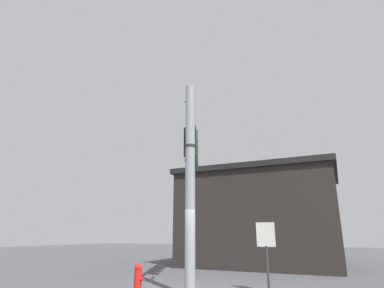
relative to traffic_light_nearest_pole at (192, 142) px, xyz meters
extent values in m
cylinder|color=gray|center=(0.89, -1.75, -1.92)|extent=(0.32, 0.32, 6.77)
cylinder|color=gray|center=(-0.35, 0.65, 0.78)|extent=(2.64, 4.89, 0.17)
cylinder|color=black|center=(0.00, -0.02, 0.61)|extent=(0.08, 0.08, 0.18)
cube|color=#194723|center=(0.00, -0.02, -0.01)|extent=(0.36, 0.30, 1.05)
sphere|color=red|center=(0.00, 0.17, 0.34)|extent=(0.22, 0.22, 0.22)
cube|color=#194723|center=(0.00, 0.19, 0.44)|extent=(0.24, 0.20, 0.03)
sphere|color=brown|center=(0.00, 0.17, -0.01)|extent=(0.22, 0.22, 0.22)
cube|color=#194723|center=(0.00, 0.19, 0.09)|extent=(0.24, 0.20, 0.03)
sphere|color=#0F4C19|center=(0.00, 0.17, -0.36)|extent=(0.22, 0.22, 0.22)
cube|color=#194723|center=(0.00, 0.19, -0.26)|extent=(0.24, 0.20, 0.03)
cube|color=black|center=(0.00, -0.19, -0.01)|extent=(0.54, 0.03, 1.22)
cylinder|color=black|center=(-0.45, 0.85, 0.61)|extent=(0.08, 0.08, 0.18)
cube|color=#194723|center=(-0.45, 0.85, -0.01)|extent=(0.36, 0.30, 1.05)
sphere|color=red|center=(-0.45, 1.04, 0.34)|extent=(0.22, 0.22, 0.22)
cube|color=#194723|center=(-0.45, 1.06, 0.44)|extent=(0.24, 0.20, 0.03)
sphere|color=brown|center=(-0.45, 1.04, -0.01)|extent=(0.22, 0.22, 0.22)
cube|color=#194723|center=(-0.45, 1.06, 0.09)|extent=(0.24, 0.20, 0.03)
sphere|color=#0F4C19|center=(-0.45, 1.04, -0.36)|extent=(0.22, 0.22, 0.22)
cube|color=#194723|center=(-0.45, 1.06, -0.26)|extent=(0.24, 0.20, 0.03)
cube|color=black|center=(-0.45, 0.68, -0.01)|extent=(0.54, 0.03, 1.22)
cylinder|color=black|center=(-0.90, 1.72, 0.61)|extent=(0.08, 0.08, 0.18)
cube|color=#194723|center=(-0.90, 1.72, -0.01)|extent=(0.36, 0.30, 1.05)
sphere|color=red|center=(-0.90, 1.91, 0.34)|extent=(0.22, 0.22, 0.22)
cube|color=#194723|center=(-0.90, 1.93, 0.44)|extent=(0.24, 0.20, 0.03)
sphere|color=brown|center=(-0.90, 1.91, -0.01)|extent=(0.22, 0.22, 0.22)
cube|color=#194723|center=(-0.90, 1.93, 0.09)|extent=(0.24, 0.20, 0.03)
sphere|color=#0F4C19|center=(-0.90, 1.91, -0.36)|extent=(0.22, 0.22, 0.22)
cube|color=#194723|center=(-0.90, 1.93, -0.26)|extent=(0.24, 0.20, 0.03)
cube|color=black|center=(-0.90, 1.55, -0.01)|extent=(0.54, 0.03, 1.22)
cylinder|color=black|center=(-1.35, 2.59, 0.61)|extent=(0.08, 0.08, 0.18)
cube|color=#194723|center=(-1.35, 2.59, -0.01)|extent=(0.36, 0.30, 1.05)
sphere|color=red|center=(-1.35, 2.78, 0.34)|extent=(0.22, 0.22, 0.22)
cube|color=#194723|center=(-1.35, 2.80, 0.44)|extent=(0.24, 0.20, 0.03)
sphere|color=brown|center=(-1.35, 2.78, -0.01)|extent=(0.22, 0.22, 0.22)
cube|color=#194723|center=(-1.35, 2.80, 0.09)|extent=(0.24, 0.20, 0.03)
sphere|color=#0F4C19|center=(-1.35, 2.78, -0.36)|extent=(0.22, 0.22, 0.22)
cube|color=#194723|center=(-1.35, 2.80, -0.26)|extent=(0.24, 0.20, 0.03)
cube|color=black|center=(-1.35, 2.42, -0.01)|extent=(0.54, 0.03, 1.22)
cube|color=#147238|center=(0.60, -1.18, -0.72)|extent=(0.45, 0.84, 0.22)
cube|color=white|center=(0.60, -1.19, -0.72)|extent=(0.43, 0.83, 0.04)
cylinder|color=#262626|center=(0.89, -1.75, -0.72)|extent=(0.36, 0.36, 0.08)
ellipsoid|color=#4C4742|center=(-2.31, 3.54, 3.65)|extent=(0.23, 0.24, 0.08)
cube|color=#4C4742|center=(-2.29, 3.52, 3.66)|extent=(0.28, 0.26, 0.12)
cube|color=#4C4742|center=(-2.32, 3.55, 3.66)|extent=(0.29, 0.27, 0.03)
cube|color=#282321|center=(0.19, 8.89, -2.75)|extent=(8.98, 8.49, 5.10)
cube|color=black|center=(-0.10, 13.15, -2.50)|extent=(7.68, 1.50, 0.30)
cube|color=black|center=(0.19, 8.89, -0.05)|extent=(9.34, 8.83, 0.30)
cylinder|color=red|center=(-1.04, -1.77, -4.98)|extent=(0.24, 0.24, 0.65)
sphere|color=red|center=(-1.04, -1.77, -4.59)|extent=(0.23, 0.23, 0.23)
cylinder|color=red|center=(-0.87, -1.77, -4.94)|extent=(0.12, 0.10, 0.10)
cylinder|color=#333333|center=(2.80, -0.16, -4.60)|extent=(0.08, 0.08, 1.40)
cube|color=silver|center=(2.80, -0.16, -3.55)|extent=(0.60, 0.04, 0.76)
camera|label=1|loc=(5.76, -10.45, -3.53)|focal=29.07mm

